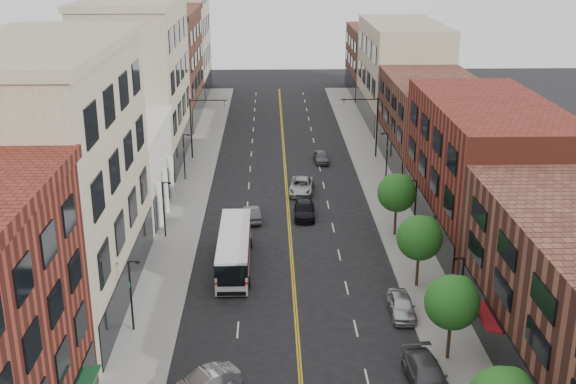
{
  "coord_description": "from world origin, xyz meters",
  "views": [
    {
      "loc": [
        -1.73,
        -34.91,
        25.04
      ],
      "look_at": [
        -0.24,
        21.75,
        5.0
      ],
      "focal_mm": 45.0,
      "sensor_mm": 36.0,
      "label": 1
    }
  ],
  "objects": [
    {
      "name": "car_lane_c",
      "position": [
        4.3,
        46.26,
        0.67
      ],
      "size": [
        1.78,
        4.02,
        1.34
      ],
      "primitive_type": "imported",
      "rotation": [
        0.0,
        0.0,
        0.05
      ],
      "color": "#515055",
      "rests_on": "ground"
    },
    {
      "name": "bldg_r_far_a",
      "position": [
        17.0,
        45.0,
        5.0
      ],
      "size": [
        10.0,
        20.0,
        10.0
      ],
      "primitive_type": "cube",
      "color": "#562C22",
      "rests_on": "ground"
    },
    {
      "name": "bldg_r_far_c",
      "position": [
        17.0,
        86.0,
        5.5
      ],
      "size": [
        10.0,
        18.0,
        11.0
      ],
      "primitive_type": "cube",
      "color": "#562C22",
      "rests_on": "ground"
    },
    {
      "name": "car_lane_b",
      "position": [
        1.52,
        35.66,
        0.73
      ],
      "size": [
        3.05,
        5.52,
        1.46
      ],
      "primitive_type": "imported",
      "rotation": [
        0.0,
        0.0,
        -0.12
      ],
      "color": "#A7A9AF",
      "rests_on": "ground"
    },
    {
      "name": "sidewalk_right",
      "position": [
        10.0,
        35.0,
        0.07
      ],
      "size": [
        4.0,
        110.0,
        0.15
      ],
      "primitive_type": "cube",
      "color": "gray",
      "rests_on": "ground"
    },
    {
      "name": "lamp_l_3",
      "position": [
        -10.95,
        40.0,
        2.97
      ],
      "size": [
        0.81,
        0.55,
        5.05
      ],
      "color": "black",
      "rests_on": "sidewalk_left"
    },
    {
      "name": "car_lane_a",
      "position": [
        1.5,
        28.79,
        0.69
      ],
      "size": [
        2.1,
        4.84,
        1.39
      ],
      "primitive_type": "imported",
      "rotation": [
        0.0,
        0.0,
        -0.03
      ],
      "color": "black",
      "rests_on": "ground"
    },
    {
      "name": "signal_mast_left",
      "position": [
        -10.27,
        48.0,
        4.65
      ],
      "size": [
        4.49,
        0.18,
        7.2
      ],
      "color": "black",
      "rests_on": "sidewalk_left"
    },
    {
      "name": "car_parked_far",
      "position": [
        7.4,
        9.78,
        0.73
      ],
      "size": [
        1.75,
        4.28,
        1.45
      ],
      "primitive_type": "imported",
      "rotation": [
        0.0,
        0.0,
        -0.01
      ],
      "color": "#B4B5BC",
      "rests_on": "ground"
    },
    {
      "name": "lamp_l_2",
      "position": [
        -10.95,
        24.0,
        2.97
      ],
      "size": [
        0.81,
        0.55,
        5.05
      ],
      "color": "black",
      "rests_on": "sidewalk_left"
    },
    {
      "name": "tree_r_1",
      "position": [
        9.39,
        4.07,
        4.13
      ],
      "size": [
        3.4,
        3.4,
        5.59
      ],
      "color": "black",
      "rests_on": "sidewalk_right"
    },
    {
      "name": "signal_mast_right",
      "position": [
        10.27,
        48.0,
        4.65
      ],
      "size": [
        4.49,
        0.18,
        7.2
      ],
      "color": "black",
      "rests_on": "sidewalk_right"
    },
    {
      "name": "bldg_r_far_b",
      "position": [
        17.0,
        66.0,
        7.0
      ],
      "size": [
        10.0,
        22.0,
        14.0
      ],
      "primitive_type": "cube",
      "color": "gray",
      "rests_on": "ground"
    },
    {
      "name": "car_lane_behind",
      "position": [
        -3.46,
        28.0,
        0.65
      ],
      "size": [
        1.91,
        4.13,
        1.31
      ],
      "primitive_type": "imported",
      "rotation": [
        0.0,
        0.0,
        3.28
      ],
      "color": "#48494D",
      "rests_on": "ground"
    },
    {
      "name": "lamp_r_2",
      "position": [
        10.95,
        24.0,
        2.97
      ],
      "size": [
        0.81,
        0.55,
        5.05
      ],
      "color": "black",
      "rests_on": "sidewalk_right"
    },
    {
      "name": "lamp_l_1",
      "position": [
        -10.95,
        8.0,
        2.97
      ],
      "size": [
        0.81,
        0.55,
        5.05
      ],
      "color": "black",
      "rests_on": "sidewalk_left"
    },
    {
      "name": "tree_r_2",
      "position": [
        9.39,
        14.07,
        4.13
      ],
      "size": [
        3.4,
        3.4,
        5.59
      ],
      "color": "black",
      "rests_on": "sidewalk_right"
    },
    {
      "name": "city_bus",
      "position": [
        -4.65,
        17.99,
        1.66
      ],
      "size": [
        2.72,
        11.15,
        2.86
      ],
      "rotation": [
        0.0,
        0.0,
        0.0
      ],
      "color": "silver",
      "rests_on": "ground"
    },
    {
      "name": "bldg_l_far_b",
      "position": [
        -17.0,
        68.0,
        7.5
      ],
      "size": [
        10.0,
        20.0,
        15.0
      ],
      "primitive_type": "cube",
      "color": "#562C22",
      "rests_on": "ground"
    },
    {
      "name": "bldg_l_far_c",
      "position": [
        -17.0,
        86.0,
        10.0
      ],
      "size": [
        10.0,
        16.0,
        20.0
      ],
      "primitive_type": "cube",
      "color": "gray",
      "rests_on": "ground"
    },
    {
      "name": "lamp_r_1",
      "position": [
        10.95,
        8.0,
        2.97
      ],
      "size": [
        0.81,
        0.55,
        5.05
      ],
      "color": "black",
      "rests_on": "sidewalk_right"
    },
    {
      "name": "bldg_l_far_a",
      "position": [
        -17.0,
        48.0,
        9.0
      ],
      "size": [
        10.0,
        20.0,
        18.0
      ],
      "primitive_type": "cube",
      "color": "gray",
      "rests_on": "ground"
    },
    {
      "name": "sidewalk_left",
      "position": [
        -10.0,
        35.0,
        0.07
      ],
      "size": [
        4.0,
        110.0,
        0.15
      ],
      "primitive_type": "cube",
      "color": "gray",
      "rests_on": "ground"
    },
    {
      "name": "car_parked_mid",
      "position": [
        7.4,
        1.16,
        0.76
      ],
      "size": [
        2.54,
        5.39,
        1.52
      ],
      "primitive_type": "imported",
      "rotation": [
        0.0,
        0.0,
        0.08
      ],
      "color": "#48474C",
      "rests_on": "ground"
    },
    {
      "name": "car_angle_b",
      "position": [
        -5.6,
        0.85,
        0.71
      ],
      "size": [
        4.39,
        3.68,
        1.42
      ],
      "primitive_type": "imported",
      "rotation": [
        0.0,
        0.0,
        -0.96
      ],
      "color": "#989C9F",
      "rests_on": "ground"
    },
    {
      "name": "bldg_r_mid",
      "position": [
        17.0,
        24.0,
        6.0
      ],
      "size": [
        10.0,
        22.0,
        12.0
      ],
      "primitive_type": "cube",
      "color": "maroon",
      "rests_on": "ground"
    },
    {
      "name": "lamp_r_3",
      "position": [
        10.95,
        40.0,
        2.97
      ],
      "size": [
        0.81,
        0.55,
        5.05
      ],
      "color": "black",
      "rests_on": "sidewalk_right"
    },
    {
      "name": "tree_r_3",
      "position": [
        9.39,
        24.07,
        4.13
      ],
      "size": [
        3.4,
        3.4,
        5.59
      ],
      "color": "black",
      "rests_on": "sidewalk_right"
    },
    {
      "name": "bldg_l_tanoffice",
      "position": [
        -17.0,
        13.0,
        9.0
      ],
      "size": [
        10.0,
        22.0,
        18.0
      ],
      "primitive_type": "cube",
      "color": "gray",
      "rests_on": "ground"
    },
    {
      "name": "bldg_l_white",
      "position": [
        -17.0,
        31.0,
        4.0
      ],
      "size": [
        10.0,
        14.0,
        8.0
      ],
      "primitive_type": "cube",
      "color": "silver",
      "rests_on": "ground"
    }
  ]
}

